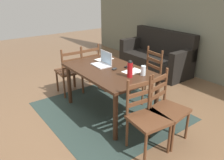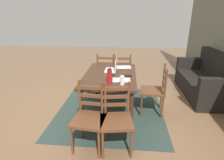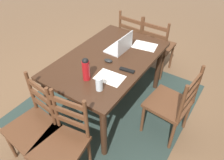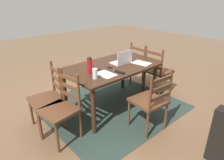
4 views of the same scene
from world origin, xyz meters
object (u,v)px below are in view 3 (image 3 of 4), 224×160
Objects in this scene: chair_left_far at (157,46)px; chair_right_near at (35,126)px; chair_far_head at (172,104)px; water_bottle at (86,69)px; drinking_glass at (99,84)px; chair_left_near at (135,40)px; tv_remote at (127,70)px; laptop at (121,46)px; dining_table at (108,64)px; chair_right_far at (62,143)px; computer_mouse at (108,61)px.

chair_right_near is at bearing -10.22° from chair_left_far.
chair_far_head is 1.02m from water_bottle.
chair_left_far is 6.56× the size of drinking_glass.
chair_left_near is 5.59× the size of tv_remote.
chair_left_near is at bearing -90.01° from chair_left_far.
laptop is (-1.27, 0.22, 0.36)m from chair_right_near.
dining_table is 1.59× the size of chair_right_far.
chair_right_far and chair_left_near have the same top height.
drinking_glass is at bearing 1.93° from chair_left_far.
chair_right_near is 6.56× the size of drinking_glass.
chair_left_far is 1.19m from tv_remote.
computer_mouse is (0.07, 0.05, 0.11)m from dining_table.
chair_right_far is 6.56× the size of drinking_glass.
tv_remote is (1.14, 0.13, 0.31)m from chair_left_far.
tv_remote is (1.14, 0.51, 0.31)m from chair_left_near.
chair_left_far is 1.56m from water_bottle.
chair_left_near reaches higher than drinking_glass.
chair_right_far is 1.00m from tv_remote.
chair_far_head is 1.00× the size of chair_right_near.
chair_right_near is 1.05m from computer_mouse.
dining_table is at bearing -90.27° from chair_far_head.
chair_right_near is 1.33m from laptop.
dining_table is 8.87× the size of tv_remote.
water_bottle reaches higher than laptop.
chair_right_far is at bearing -0.16° from chair_left_far.
chair_right_near is at bearing 0.19° from chair_left_near.
chair_right_far is 1.03m from computer_mouse.
chair_right_far is 1.32m from laptop.
chair_right_far is 0.75m from water_bottle.
computer_mouse is at bearing 34.24° from dining_table.
dining_table is 1.08m from chair_left_near.
chair_left_near reaches higher than dining_table.
chair_right_far is at bearing 89.96° from chair_right_near.
chair_right_near is at bearing -10.12° from dining_table.
chair_left_far is 1.16m from computer_mouse.
laptop is 0.68m from water_bottle.
tv_remote is at bearing -79.91° from chair_far_head.
dining_table is 1.59× the size of chair_left_far.
computer_mouse is (0.06, -0.80, 0.32)m from chair_far_head.
laptop is at bearing 170.06° from chair_right_near.
chair_left_far is 2.12m from chair_right_near.
water_bottle is (-0.59, -0.15, 0.43)m from chair_right_far.
chair_left_near is 1.29m from tv_remote.
tv_remote is at bearing 172.10° from chair_right_far.
chair_left_far is 1.00× the size of chair_right_near.
computer_mouse reaches higher than dining_table.
chair_far_head is (0.00, 0.85, -0.20)m from dining_table.
laptop is 3.27× the size of computer_mouse.
drinking_glass is (0.51, -0.60, 0.37)m from chair_far_head.
chair_left_near is at bearing -135.18° from chair_far_head.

